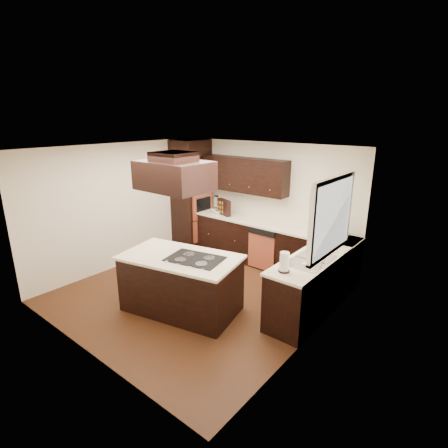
% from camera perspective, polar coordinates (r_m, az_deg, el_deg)
% --- Properties ---
extents(floor, '(4.20, 4.20, 0.02)m').
position_cam_1_polar(floor, '(6.30, -4.22, -11.23)').
color(floor, brown).
rests_on(floor, ground).
extents(ceiling, '(4.20, 4.20, 0.02)m').
position_cam_1_polar(ceiling, '(5.57, -4.80, 12.24)').
color(ceiling, white).
rests_on(ceiling, ground).
extents(wall_back, '(4.20, 0.02, 2.50)m').
position_cam_1_polar(wall_back, '(7.43, 6.76, 3.54)').
color(wall_back, white).
rests_on(wall_back, ground).
extents(wall_front, '(4.20, 0.02, 2.50)m').
position_cam_1_polar(wall_front, '(4.62, -22.87, -6.27)').
color(wall_front, white).
rests_on(wall_front, ground).
extents(wall_left, '(0.02, 4.20, 2.50)m').
position_cam_1_polar(wall_left, '(7.38, -16.51, 2.85)').
color(wall_left, white).
rests_on(wall_left, ground).
extents(wall_right, '(0.02, 4.20, 2.50)m').
position_cam_1_polar(wall_right, '(4.70, 14.66, -5.05)').
color(wall_right, white).
rests_on(wall_right, ground).
extents(oven_column, '(0.65, 0.75, 2.12)m').
position_cam_1_polar(oven_column, '(8.24, -5.31, 3.57)').
color(oven_column, black).
rests_on(oven_column, floor).
extents(wall_oven_face, '(0.05, 0.62, 0.78)m').
position_cam_1_polar(wall_oven_face, '(7.99, -3.52, 3.63)').
color(wall_oven_face, '#B15235').
rests_on(wall_oven_face, oven_column).
extents(base_cabinets_back, '(2.93, 0.60, 0.88)m').
position_cam_1_polar(base_cabinets_back, '(7.39, 5.48, -3.04)').
color(base_cabinets_back, black).
rests_on(base_cabinets_back, floor).
extents(base_cabinets_right, '(0.60, 2.40, 0.88)m').
position_cam_1_polar(base_cabinets_right, '(5.89, 15.04, -9.03)').
color(base_cabinets_right, black).
rests_on(base_cabinets_right, floor).
extents(countertop_back, '(2.93, 0.63, 0.04)m').
position_cam_1_polar(countertop_back, '(7.24, 5.51, 0.34)').
color(countertop_back, white).
rests_on(countertop_back, base_cabinets_back).
extents(countertop_right, '(0.63, 2.40, 0.04)m').
position_cam_1_polar(countertop_right, '(5.71, 15.25, -4.84)').
color(countertop_right, white).
rests_on(countertop_right, base_cabinets_right).
extents(upper_cabinets, '(2.00, 0.34, 0.72)m').
position_cam_1_polar(upper_cabinets, '(7.41, 3.32, 8.01)').
color(upper_cabinets, black).
rests_on(upper_cabinets, wall_back).
extents(dishwasher_front, '(0.60, 0.05, 0.72)m').
position_cam_1_polar(dishwasher_front, '(7.03, 6.12, -4.54)').
color(dishwasher_front, '#B15235').
rests_on(dishwasher_front, floor).
extents(window_frame, '(0.06, 1.32, 1.12)m').
position_cam_1_polar(window_frame, '(5.07, 17.20, 1.15)').
color(window_frame, white).
rests_on(window_frame, wall_right).
extents(window_pane, '(0.00, 1.20, 1.00)m').
position_cam_1_polar(window_pane, '(5.06, 17.50, 1.10)').
color(window_pane, white).
rests_on(window_pane, wall_right).
extents(curtain_left, '(0.02, 0.34, 0.90)m').
position_cam_1_polar(curtain_left, '(4.70, 14.63, 0.79)').
color(curtain_left, '#FCE7C3').
rests_on(curtain_left, wall_right).
extents(curtain_right, '(0.02, 0.34, 0.90)m').
position_cam_1_polar(curtain_right, '(5.46, 18.35, 2.70)').
color(curtain_right, '#FCE7C3').
rests_on(curtain_right, wall_right).
extents(sink_rim, '(0.52, 0.84, 0.01)m').
position_cam_1_polar(sink_rim, '(5.40, 13.88, -5.76)').
color(sink_rim, silver).
rests_on(sink_rim, countertop_right).
extents(island, '(1.92, 1.32, 0.88)m').
position_cam_1_polar(island, '(5.64, -7.00, -9.74)').
color(island, black).
rests_on(island, floor).
extents(island_top, '(2.00, 1.39, 0.04)m').
position_cam_1_polar(island_top, '(5.45, -7.17, -5.42)').
color(island_top, white).
rests_on(island_top, island).
extents(cooktop, '(0.93, 0.72, 0.01)m').
position_cam_1_polar(cooktop, '(5.31, -4.77, -5.68)').
color(cooktop, black).
rests_on(cooktop, island_top).
extents(range_hood, '(1.05, 0.72, 0.42)m').
position_cam_1_polar(range_hood, '(5.16, -8.14, 7.83)').
color(range_hood, black).
rests_on(range_hood, ceiling).
extents(hood_duct, '(0.55, 0.50, 0.13)m').
position_cam_1_polar(hood_duct, '(5.12, -8.27, 10.86)').
color(hood_duct, black).
rests_on(hood_duct, ceiling).
extents(blender_base, '(0.15, 0.15, 0.10)m').
position_cam_1_polar(blender_base, '(7.87, -1.26, 2.32)').
color(blender_base, silver).
rests_on(blender_base, countertop_back).
extents(blender_pitcher, '(0.13, 0.13, 0.26)m').
position_cam_1_polar(blender_pitcher, '(7.82, -1.27, 3.59)').
color(blender_pitcher, silver).
rests_on(blender_pitcher, blender_base).
extents(spice_rack, '(0.42, 0.24, 0.34)m').
position_cam_1_polar(spice_rack, '(7.61, 0.02, 2.76)').
color(spice_rack, black).
rests_on(spice_rack, countertop_back).
extents(mixing_bowl, '(0.37, 0.37, 0.07)m').
position_cam_1_polar(mixing_bowl, '(7.79, -0.87, 2.07)').
color(mixing_bowl, white).
rests_on(mixing_bowl, countertop_back).
extents(soap_bottle, '(0.10, 0.10, 0.19)m').
position_cam_1_polar(soap_bottle, '(5.88, 15.77, -3.10)').
color(soap_bottle, white).
rests_on(soap_bottle, countertop_right).
extents(paper_towel, '(0.13, 0.13, 0.29)m').
position_cam_1_polar(paper_towel, '(4.89, 9.84, -6.17)').
color(paper_towel, white).
rests_on(paper_towel, countertop_right).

